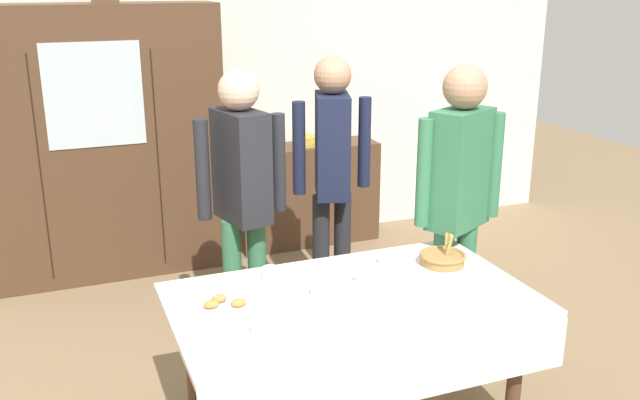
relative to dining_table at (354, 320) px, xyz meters
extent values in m
cube|color=silver|center=(0.00, 2.88, 0.69)|extent=(6.40, 0.10, 2.70)
cylinder|color=#4C3321|center=(0.69, -0.31, -0.29)|extent=(0.07, 0.07, 0.73)
cylinder|color=#4C3321|center=(-0.69, 0.38, -0.29)|extent=(0.07, 0.07, 0.73)
cylinder|color=#4C3321|center=(0.69, 0.38, -0.29)|extent=(0.07, 0.07, 0.73)
cube|color=white|center=(0.00, 0.03, 0.09)|extent=(1.66, 0.97, 0.03)
cube|color=white|center=(0.00, -0.45, -0.04)|extent=(1.66, 0.01, 0.24)
cube|color=#4C3321|center=(-0.90, 2.59, 0.34)|extent=(1.81, 0.45, 2.00)
cube|color=silver|center=(-0.90, 2.36, 0.74)|extent=(0.65, 0.01, 0.72)
cube|color=black|center=(-1.30, 2.36, 0.24)|extent=(0.01, 0.01, 1.60)
cube|color=black|center=(-0.50, 2.36, 0.24)|extent=(0.01, 0.01, 1.60)
cube|color=#4C3321|center=(0.75, 2.64, -0.23)|extent=(1.19, 0.35, 0.84)
cube|color=#B29333|center=(0.75, 2.64, 0.20)|extent=(0.14, 0.22, 0.02)
cube|color=#B29333|center=(0.75, 2.64, 0.22)|extent=(0.18, 0.24, 0.02)
cube|color=#B29333|center=(0.75, 2.64, 0.25)|extent=(0.14, 0.21, 0.04)
cylinder|color=silver|center=(-0.14, 0.09, 0.11)|extent=(0.13, 0.13, 0.01)
cylinder|color=silver|center=(-0.14, 0.09, 0.14)|extent=(0.08, 0.08, 0.05)
torus|color=silver|center=(-0.10, 0.09, 0.14)|extent=(0.04, 0.01, 0.04)
cylinder|color=#47230F|center=(-0.14, 0.09, 0.16)|extent=(0.06, 0.06, 0.01)
cylinder|color=white|center=(-0.50, -0.16, 0.11)|extent=(0.13, 0.13, 0.01)
cylinder|color=white|center=(-0.50, -0.16, 0.14)|extent=(0.08, 0.08, 0.05)
torus|color=white|center=(-0.46, -0.16, 0.14)|extent=(0.04, 0.01, 0.04)
cylinder|color=#47230F|center=(-0.50, -0.16, 0.16)|extent=(0.06, 0.06, 0.01)
cylinder|color=white|center=(-0.29, 0.36, 0.11)|extent=(0.13, 0.13, 0.01)
cylinder|color=white|center=(-0.29, 0.36, 0.14)|extent=(0.08, 0.08, 0.05)
torus|color=white|center=(-0.25, 0.36, 0.14)|extent=(0.04, 0.01, 0.04)
cylinder|color=#47230F|center=(-0.29, 0.36, 0.16)|extent=(0.06, 0.06, 0.01)
cylinder|color=white|center=(0.31, 0.31, 0.11)|extent=(0.13, 0.13, 0.01)
cylinder|color=white|center=(0.31, 0.31, 0.14)|extent=(0.08, 0.08, 0.05)
torus|color=white|center=(0.35, 0.31, 0.14)|extent=(0.04, 0.01, 0.04)
cylinder|color=#47230F|center=(0.31, 0.31, 0.16)|extent=(0.06, 0.06, 0.01)
cylinder|color=white|center=(0.11, 0.15, 0.11)|extent=(0.13, 0.13, 0.01)
cylinder|color=white|center=(0.11, 0.15, 0.14)|extent=(0.08, 0.08, 0.05)
torus|color=white|center=(0.15, 0.15, 0.14)|extent=(0.04, 0.01, 0.04)
cylinder|color=#9E7542|center=(0.59, 0.21, 0.13)|extent=(0.22, 0.22, 0.05)
torus|color=#9E7542|center=(0.59, 0.21, 0.16)|extent=(0.24, 0.24, 0.02)
cylinder|color=tan|center=(0.62, 0.20, 0.21)|extent=(0.04, 0.03, 0.12)
cylinder|color=tan|center=(0.62, 0.21, 0.21)|extent=(0.04, 0.02, 0.12)
cylinder|color=tan|center=(0.62, 0.23, 0.21)|extent=(0.02, 0.03, 0.12)
cylinder|color=white|center=(-0.58, 0.12, 0.11)|extent=(0.28, 0.28, 0.01)
ellipsoid|color=#BC7F3D|center=(-0.52, 0.10, 0.14)|extent=(0.07, 0.05, 0.04)
ellipsoid|color=#BC7F3D|center=(-0.59, 0.18, 0.14)|extent=(0.07, 0.05, 0.04)
ellipsoid|color=#BC7F3D|center=(-0.64, 0.13, 0.14)|extent=(0.07, 0.05, 0.04)
cube|color=silver|center=(-0.29, -0.28, 0.11)|extent=(0.10, 0.01, 0.00)
ellipsoid|color=silver|center=(-0.23, -0.28, 0.11)|extent=(0.03, 0.02, 0.01)
cube|color=silver|center=(0.45, 0.04, 0.11)|extent=(0.10, 0.01, 0.00)
ellipsoid|color=silver|center=(0.50, 0.04, 0.11)|extent=(0.03, 0.02, 0.01)
cylinder|color=#33704C|center=(0.74, 0.45, -0.23)|extent=(0.11, 0.11, 0.86)
cylinder|color=#33704C|center=(0.89, 0.45, -0.23)|extent=(0.11, 0.11, 0.86)
cube|color=#33704C|center=(0.82, 0.45, 0.53)|extent=(0.41, 0.34, 0.65)
sphere|color=tan|center=(0.82, 0.45, 0.97)|extent=(0.23, 0.23, 0.23)
cylinder|color=#33704C|center=(0.60, 0.45, 0.53)|extent=(0.08, 0.08, 0.58)
cylinder|color=#33704C|center=(1.04, 0.45, 0.53)|extent=(0.08, 0.08, 0.58)
cylinder|color=#232328|center=(0.34, 1.28, -0.23)|extent=(0.11, 0.11, 0.85)
cylinder|color=#232328|center=(0.49, 1.28, -0.23)|extent=(0.11, 0.11, 0.85)
cube|color=#191E38|center=(0.41, 1.28, 0.51)|extent=(0.30, 0.40, 0.64)
sphere|color=tan|center=(0.41, 1.28, 0.95)|extent=(0.23, 0.23, 0.23)
cylinder|color=#191E38|center=(0.19, 1.28, 0.51)|extent=(0.08, 0.08, 0.58)
cylinder|color=#191E38|center=(0.63, 1.28, 0.51)|extent=(0.08, 0.08, 0.58)
cylinder|color=#33704C|center=(-0.31, 1.05, -0.24)|extent=(0.11, 0.11, 0.84)
cylinder|color=#33704C|center=(-0.16, 1.05, -0.24)|extent=(0.11, 0.11, 0.84)
cube|color=#232328|center=(-0.23, 1.05, 0.50)|extent=(0.28, 0.40, 0.63)
sphere|color=#DBB293|center=(-0.23, 1.05, 0.93)|extent=(0.23, 0.23, 0.23)
cylinder|color=#232328|center=(-0.45, 1.05, 0.50)|extent=(0.08, 0.08, 0.57)
cylinder|color=#232328|center=(-0.01, 1.05, 0.50)|extent=(0.08, 0.08, 0.57)
camera|label=1|loc=(-1.22, -2.67, 1.52)|focal=39.62mm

